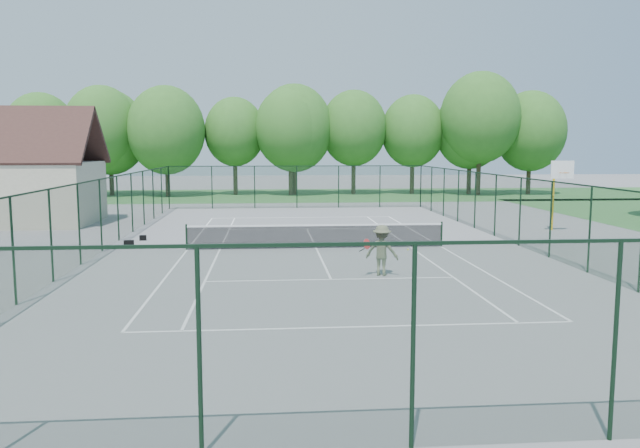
{
  "coord_description": "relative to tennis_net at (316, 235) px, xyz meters",
  "views": [
    {
      "loc": [
        -2.03,
        -26.43,
        4.33
      ],
      "look_at": [
        0.0,
        -2.0,
        1.3
      ],
      "focal_mm": 35.0,
      "sensor_mm": 36.0,
      "label": 1
    }
  ],
  "objects": [
    {
      "name": "ground",
      "position": [
        0.0,
        0.0,
        -0.58
      ],
      "size": [
        140.0,
        140.0,
        0.0
      ],
      "primitive_type": "plane",
      "color": "gray",
      "rests_on": "ground"
    },
    {
      "name": "grass_far",
      "position": [
        0.0,
        30.0,
        -0.57
      ],
      "size": [
        80.0,
        16.0,
        0.01
      ],
      "primitive_type": "cube",
      "color": "#397535",
      "rests_on": "ground"
    },
    {
      "name": "court_lines",
      "position": [
        0.0,
        0.0,
        -0.57
      ],
      "size": [
        11.05,
        23.85,
        0.01
      ],
      "color": "white",
      "rests_on": "ground"
    },
    {
      "name": "tennis_net",
      "position": [
        0.0,
        0.0,
        0.0
      ],
      "size": [
        11.08,
        0.08,
        1.1
      ],
      "color": "black",
      "rests_on": "ground"
    },
    {
      "name": "fence_enclosure",
      "position": [
        0.0,
        0.0,
        0.98
      ],
      "size": [
        18.05,
        36.05,
        3.02
      ],
      "color": "#1E3C25",
      "rests_on": "ground"
    },
    {
      "name": "utility_building",
      "position": [
        -16.0,
        10.0,
        2.54
      ],
      "size": [
        8.6,
        6.27,
        6.63
      ],
      "color": "beige",
      "rests_on": "ground"
    },
    {
      "name": "tree_line_far",
      "position": [
        0.0,
        30.0,
        5.42
      ],
      "size": [
        39.4,
        6.4,
        9.7
      ],
      "color": "#403222",
      "rests_on": "ground"
    },
    {
      "name": "basketball_goal",
      "position": [
        12.8,
        4.41,
        1.99
      ],
      "size": [
        1.2,
        1.43,
        3.65
      ],
      "color": "#E7B20E",
      "rests_on": "ground"
    },
    {
      "name": "sports_bag_a",
      "position": [
        -8.07,
        0.78,
        -0.41
      ],
      "size": [
        0.44,
        0.3,
        0.33
      ],
      "primitive_type": "cube",
      "rotation": [
        0.0,
        0.0,
        0.12
      ],
      "color": "black",
      "rests_on": "ground"
    },
    {
      "name": "sports_bag_b",
      "position": [
        -7.9,
        2.96,
        -0.46
      ],
      "size": [
        0.32,
        0.22,
        0.24
      ],
      "primitive_type": "cube",
      "rotation": [
        0.0,
        0.0,
        0.09
      ],
      "color": "black",
      "rests_on": "ground"
    },
    {
      "name": "tennis_player",
      "position": [
        1.78,
        -5.87,
        0.29
      ],
      "size": [
        1.9,
        1.02,
        1.72
      ],
      "color": "#52573F",
      "rests_on": "ground"
    }
  ]
}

